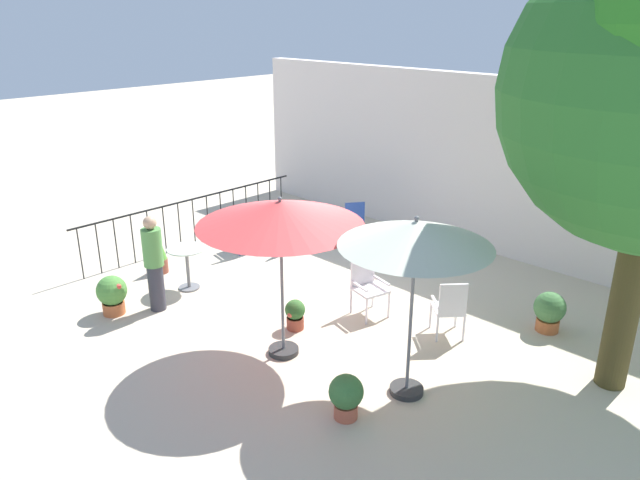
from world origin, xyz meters
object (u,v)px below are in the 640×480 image
(potted_plant_5, at_px, (295,314))
(standing_person, at_px, (154,263))
(patio_umbrella_1, at_px, (416,236))
(potted_plant_4, at_px, (159,253))
(cafe_table_0, at_px, (187,261))
(patio_umbrella_0, at_px, (280,214))
(patio_chair_2, at_px, (367,284))
(patio_chair_0, at_px, (292,224))
(patio_chair_3, at_px, (353,220))
(potted_plant_2, at_px, (346,395))
(potted_plant_3, at_px, (549,310))
(potted_plant_1, at_px, (258,227))
(patio_chair_4, at_px, (450,306))
(patio_chair_1, at_px, (246,227))
(potted_plant_0, at_px, (112,294))

(potted_plant_5, xyz_separation_m, standing_person, (-2.12, -1.14, 0.58))
(patio_umbrella_1, height_order, potted_plant_4, patio_umbrella_1)
(patio_umbrella_1, relative_size, potted_plant_5, 4.99)
(cafe_table_0, distance_m, potted_plant_4, 0.99)
(patio_umbrella_0, height_order, patio_umbrella_1, patio_umbrella_1)
(cafe_table_0, bearing_deg, patio_chair_2, 27.37)
(patio_chair_0, distance_m, patio_chair_3, 1.30)
(standing_person, bearing_deg, potted_plant_2, 0.69)
(potted_plant_3, distance_m, potted_plant_5, 3.93)
(cafe_table_0, distance_m, potted_plant_1, 2.64)
(potted_plant_1, bearing_deg, potted_plant_2, -30.56)
(potted_plant_4, bearing_deg, potted_plant_3, 25.59)
(patio_umbrella_1, height_order, potted_plant_2, patio_umbrella_1)
(patio_umbrella_1, relative_size, standing_person, 1.49)
(patio_umbrella_0, relative_size, patio_umbrella_1, 0.98)
(patio_chair_4, bearing_deg, patio_chair_3, 152.17)
(patio_chair_3, relative_size, potted_plant_2, 1.66)
(cafe_table_0, distance_m, potted_plant_3, 6.08)
(patio_chair_1, relative_size, patio_chair_2, 1.02)
(cafe_table_0, bearing_deg, patio_chair_3, 79.77)
(patio_umbrella_1, height_order, potted_plant_1, patio_umbrella_1)
(patio_umbrella_0, bearing_deg, potted_plant_0, -158.87)
(patio_umbrella_0, xyz_separation_m, patio_chair_2, (0.06, 1.79, -1.60))
(standing_person, bearing_deg, patio_chair_0, 97.15)
(potted_plant_5, bearing_deg, standing_person, -151.66)
(patio_chair_0, bearing_deg, patio_umbrella_1, -27.19)
(potted_plant_2, height_order, potted_plant_3, potted_plant_3)
(patio_umbrella_1, xyz_separation_m, patio_chair_1, (-5.35, 1.68, -1.65))
(potted_plant_3, bearing_deg, patio_chair_4, -128.17)
(patio_chair_1, bearing_deg, potted_plant_1, 118.14)
(patio_umbrella_1, distance_m, patio_chair_3, 5.59)
(patio_chair_2, relative_size, potted_plant_1, 1.65)
(patio_umbrella_1, height_order, potted_plant_3, patio_umbrella_1)
(patio_umbrella_1, bearing_deg, potted_plant_5, 176.11)
(patio_chair_1, xyz_separation_m, patio_chair_4, (4.93, -0.09, -0.00))
(patio_chair_0, xyz_separation_m, potted_plant_4, (-0.86, -2.62, -0.12))
(patio_chair_0, bearing_deg, patio_chair_1, -123.45)
(patio_chair_1, distance_m, potted_plant_1, 0.71)
(patio_chair_2, bearing_deg, patio_chair_4, 10.84)
(patio_chair_1, bearing_deg, standing_person, -70.23)
(patio_umbrella_0, bearing_deg, patio_chair_3, 118.64)
(patio_chair_1, xyz_separation_m, potted_plant_1, (-0.32, 0.60, -0.23))
(patio_chair_4, relative_size, standing_person, 0.58)
(patio_chair_0, relative_size, potted_plant_1, 1.70)
(patio_chair_4, bearing_deg, cafe_table_0, -157.63)
(patio_umbrella_0, relative_size, cafe_table_0, 3.07)
(patio_chair_4, distance_m, potted_plant_1, 5.30)
(potted_plant_3, relative_size, potted_plant_4, 0.78)
(potted_plant_4, bearing_deg, patio_chair_4, 18.24)
(potted_plant_3, height_order, standing_person, standing_person)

